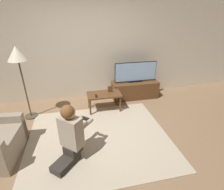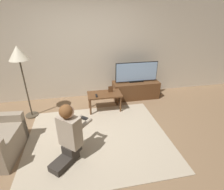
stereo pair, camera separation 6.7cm
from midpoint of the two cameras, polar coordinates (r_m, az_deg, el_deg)
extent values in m
plane|color=#896B4C|center=(3.41, -3.90, -13.80)|extent=(10.00, 10.00, 0.00)
cube|color=beige|center=(4.64, -7.70, 14.74)|extent=(10.00, 0.06, 2.60)
cube|color=#BCAD93|center=(3.41, -3.90, -13.69)|extent=(2.59, 2.21, 0.02)
cube|color=brown|center=(4.81, 8.10, 1.71)|extent=(1.23, 0.45, 0.46)
cube|color=black|center=(4.72, 8.29, 4.47)|extent=(0.38, 0.08, 0.04)
cube|color=black|center=(4.64, 8.46, 7.50)|extent=(1.12, 0.03, 0.51)
cube|color=#8CB2E0|center=(4.63, 8.49, 7.47)|extent=(1.09, 0.04, 0.48)
cube|color=brown|center=(4.08, -2.01, 0.22)|extent=(0.78, 0.43, 0.04)
cylinder|color=brown|center=(3.99, -6.55, -4.08)|extent=(0.04, 0.04, 0.40)
cylinder|color=brown|center=(4.09, 3.32, -3.15)|extent=(0.04, 0.04, 0.40)
cylinder|color=brown|center=(4.29, -6.99, -1.78)|extent=(0.04, 0.04, 0.40)
cylinder|color=brown|center=(4.39, 2.19, -0.96)|extent=(0.04, 0.04, 0.40)
cylinder|color=#4C4233|center=(4.41, -24.19, -5.99)|extent=(0.28, 0.28, 0.03)
cylinder|color=#4C4233|center=(4.09, -26.11, 3.22)|extent=(0.03, 0.03, 1.50)
cone|color=#EFE5C6|center=(3.92, -27.98, 12.06)|extent=(0.38, 0.38, 0.28)
cube|color=gray|center=(3.73, -31.72, -9.00)|extent=(0.80, 0.23, 0.57)
cube|color=#332D28|center=(2.98, -14.58, -20.19)|extent=(0.48, 0.50, 0.11)
cube|color=#332D28|center=(2.98, -12.33, -16.48)|extent=(0.32, 0.33, 0.14)
cube|color=tan|center=(2.78, -12.96, -11.54)|extent=(0.39, 0.38, 0.50)
sphere|color=#DBAD8E|center=(2.58, -13.72, -5.30)|extent=(0.20, 0.20, 0.20)
sphere|color=brown|center=(2.56, -14.06, -5.21)|extent=(0.20, 0.20, 0.20)
cube|color=black|center=(2.99, -8.23, -7.58)|extent=(0.12, 0.12, 0.04)
cylinder|color=tan|center=(2.85, -8.08, -9.30)|extent=(0.25, 0.27, 0.07)
cylinder|color=tan|center=(2.97, -11.23, -8.07)|extent=(0.25, 0.27, 0.07)
cube|color=brown|center=(4.11, 0.00, 1.90)|extent=(0.11, 0.01, 0.15)
cube|color=black|center=(3.96, -4.60, -0.20)|extent=(0.04, 0.15, 0.02)
camera|label=1|loc=(0.03, -89.47, 0.26)|focal=28.00mm
camera|label=2|loc=(0.03, 90.53, -0.26)|focal=28.00mm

